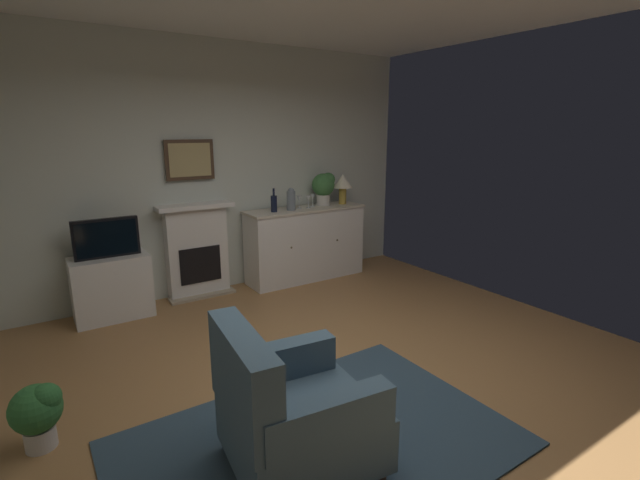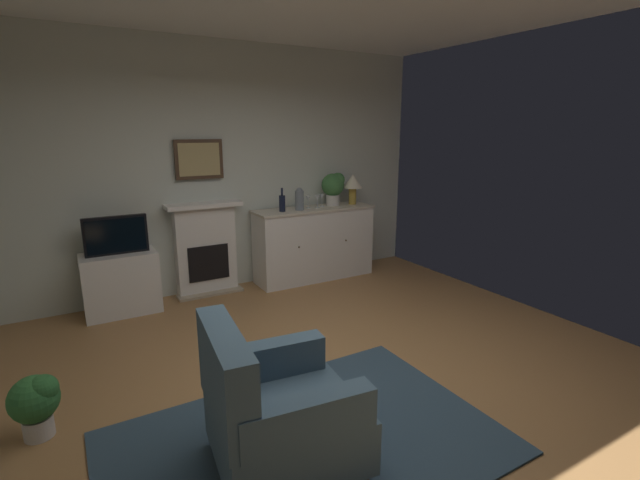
{
  "view_description": "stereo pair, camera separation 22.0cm",
  "coord_description": "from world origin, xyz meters",
  "px_view_note": "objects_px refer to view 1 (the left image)",
  "views": [
    {
      "loc": [
        -1.99,
        -2.45,
        1.93
      ],
      "look_at": [
        0.08,
        0.69,
        1.0
      ],
      "focal_mm": 25.24,
      "sensor_mm": 36.0,
      "label": 1
    },
    {
      "loc": [
        -1.8,
        -2.56,
        1.93
      ],
      "look_at": [
        0.08,
        0.69,
        1.0
      ],
      "focal_mm": 25.24,
      "sensor_mm": 36.0,
      "label": 2
    }
  ],
  "objects_px": {
    "wine_glass_right": "(313,197)",
    "armchair": "(291,413)",
    "wine_glass_left": "(299,199)",
    "wine_glass_center": "(308,199)",
    "framed_picture": "(190,160)",
    "fireplace_unit": "(197,250)",
    "tv_cabinet": "(112,287)",
    "vase_decorative": "(291,199)",
    "tv_set": "(106,238)",
    "table_lamp": "(343,183)",
    "potted_plant_small": "(324,186)",
    "wine_bottle": "(274,203)",
    "sideboard_cabinet": "(305,243)",
    "potted_plant_fern": "(38,411)"
  },
  "relations": [
    {
      "from": "wine_glass_right",
      "to": "armchair",
      "type": "bearing_deg",
      "value": -124.55
    },
    {
      "from": "wine_glass_left",
      "to": "wine_glass_center",
      "type": "height_order",
      "value": "same"
    },
    {
      "from": "framed_picture",
      "to": "fireplace_unit",
      "type": "bearing_deg",
      "value": -90.0
    },
    {
      "from": "tv_cabinet",
      "to": "framed_picture",
      "type": "bearing_deg",
      "value": 12.01
    },
    {
      "from": "vase_decorative",
      "to": "tv_set",
      "type": "relative_size",
      "value": 0.45
    },
    {
      "from": "framed_picture",
      "to": "wine_glass_center",
      "type": "bearing_deg",
      "value": -10.12
    },
    {
      "from": "fireplace_unit",
      "to": "tv_cabinet",
      "type": "bearing_deg",
      "value": -170.55
    },
    {
      "from": "table_lamp",
      "to": "potted_plant_small",
      "type": "height_order",
      "value": "potted_plant_small"
    },
    {
      "from": "wine_bottle",
      "to": "wine_glass_center",
      "type": "xyz_separation_m",
      "value": [
        0.5,
        0.01,
        0.01
      ]
    },
    {
      "from": "sideboard_cabinet",
      "to": "potted_plant_fern",
      "type": "distance_m",
      "value": 3.64
    },
    {
      "from": "tv_cabinet",
      "to": "potted_plant_small",
      "type": "bearing_deg",
      "value": 0.65
    },
    {
      "from": "wine_glass_center",
      "to": "vase_decorative",
      "type": "xyz_separation_m",
      "value": [
        -0.27,
        -0.02,
        0.02
      ]
    },
    {
      "from": "vase_decorative",
      "to": "potted_plant_small",
      "type": "height_order",
      "value": "potted_plant_small"
    },
    {
      "from": "wine_bottle",
      "to": "wine_glass_left",
      "type": "xyz_separation_m",
      "value": [
        0.39,
        0.06,
        0.01
      ]
    },
    {
      "from": "potted_plant_small",
      "to": "wine_bottle",
      "type": "bearing_deg",
      "value": -173.87
    },
    {
      "from": "wine_glass_center",
      "to": "armchair",
      "type": "xyz_separation_m",
      "value": [
        -1.93,
        -2.9,
        -0.69
      ]
    },
    {
      "from": "table_lamp",
      "to": "wine_glass_right",
      "type": "distance_m",
      "value": 0.48
    },
    {
      "from": "vase_decorative",
      "to": "armchair",
      "type": "xyz_separation_m",
      "value": [
        -1.67,
        -2.88,
        -0.7
      ]
    },
    {
      "from": "wine_bottle",
      "to": "wine_glass_center",
      "type": "bearing_deg",
      "value": 1.12
    },
    {
      "from": "wine_bottle",
      "to": "fireplace_unit",
      "type": "bearing_deg",
      "value": 166.63
    },
    {
      "from": "fireplace_unit",
      "to": "armchair",
      "type": "xyz_separation_m",
      "value": [
        -0.52,
        -3.11,
        -0.17
      ]
    },
    {
      "from": "table_lamp",
      "to": "wine_glass_right",
      "type": "xyz_separation_m",
      "value": [
        -0.45,
        0.04,
        -0.16
      ]
    },
    {
      "from": "table_lamp",
      "to": "wine_glass_left",
      "type": "xyz_separation_m",
      "value": [
        -0.67,
        0.02,
        -0.16
      ]
    },
    {
      "from": "framed_picture",
      "to": "vase_decorative",
      "type": "distance_m",
      "value": 1.28
    },
    {
      "from": "potted_plant_fern",
      "to": "potted_plant_small",
      "type": "xyz_separation_m",
      "value": [
        3.42,
        1.95,
        0.95
      ]
    },
    {
      "from": "wine_glass_left",
      "to": "wine_glass_right",
      "type": "xyz_separation_m",
      "value": [
        0.22,
        0.02,
        0.0
      ]
    },
    {
      "from": "potted_plant_fern",
      "to": "potted_plant_small",
      "type": "distance_m",
      "value": 4.04
    },
    {
      "from": "wine_glass_left",
      "to": "tv_set",
      "type": "height_order",
      "value": "wine_glass_left"
    },
    {
      "from": "wine_bottle",
      "to": "vase_decorative",
      "type": "xyz_separation_m",
      "value": [
        0.23,
        -0.01,
        0.03
      ]
    },
    {
      "from": "wine_glass_left",
      "to": "framed_picture",
      "type": "bearing_deg",
      "value": 171.06
    },
    {
      "from": "wine_glass_right",
      "to": "potted_plant_fern",
      "type": "distance_m",
      "value": 3.86
    },
    {
      "from": "fireplace_unit",
      "to": "framed_picture",
      "type": "bearing_deg",
      "value": 90.0
    },
    {
      "from": "table_lamp",
      "to": "wine_glass_right",
      "type": "relative_size",
      "value": 2.42
    },
    {
      "from": "wine_glass_right",
      "to": "potted_plant_small",
      "type": "xyz_separation_m",
      "value": [
        0.18,
        0.01,
        0.13
      ]
    },
    {
      "from": "table_lamp",
      "to": "wine_bottle",
      "type": "distance_m",
      "value": 1.08
    },
    {
      "from": "tv_cabinet",
      "to": "armchair",
      "type": "bearing_deg",
      "value": -81.22
    },
    {
      "from": "wine_glass_left",
      "to": "tv_set",
      "type": "relative_size",
      "value": 0.27
    },
    {
      "from": "wine_glass_center",
      "to": "wine_glass_left",
      "type": "bearing_deg",
      "value": 156.72
    },
    {
      "from": "tv_cabinet",
      "to": "fireplace_unit",
      "type": "bearing_deg",
      "value": 9.45
    },
    {
      "from": "wine_bottle",
      "to": "tv_set",
      "type": "xyz_separation_m",
      "value": [
        -1.89,
        0.03,
        -0.19
      ]
    },
    {
      "from": "fireplace_unit",
      "to": "potted_plant_small",
      "type": "xyz_separation_m",
      "value": [
        1.71,
        -0.13,
        0.65
      ]
    },
    {
      "from": "sideboard_cabinet",
      "to": "wine_glass_left",
      "type": "distance_m",
      "value": 0.6
    },
    {
      "from": "vase_decorative",
      "to": "sideboard_cabinet",
      "type": "bearing_deg",
      "value": 12.02
    },
    {
      "from": "wine_glass_center",
      "to": "framed_picture",
      "type": "bearing_deg",
      "value": 169.88
    },
    {
      "from": "wine_bottle",
      "to": "potted_plant_fern",
      "type": "xyz_separation_m",
      "value": [
        -2.62,
        -1.86,
        -0.8
      ]
    },
    {
      "from": "tv_set",
      "to": "potted_plant_fern",
      "type": "distance_m",
      "value": 2.12
    },
    {
      "from": "wine_bottle",
      "to": "armchair",
      "type": "relative_size",
      "value": 0.32
    },
    {
      "from": "table_lamp",
      "to": "vase_decorative",
      "type": "relative_size",
      "value": 1.42
    },
    {
      "from": "table_lamp",
      "to": "vase_decorative",
      "type": "distance_m",
      "value": 0.84
    },
    {
      "from": "sideboard_cabinet",
      "to": "potted_plant_fern",
      "type": "relative_size",
      "value": 3.71
    }
  ]
}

